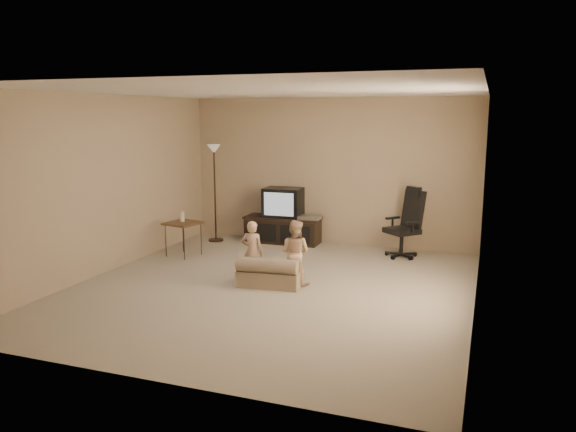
{
  "coord_description": "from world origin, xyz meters",
  "views": [
    {
      "loc": [
        2.58,
        -6.51,
        2.22
      ],
      "look_at": [
        0.01,
        0.6,
        0.84
      ],
      "focal_mm": 35.0,
      "sensor_mm": 36.0,
      "label": 1
    }
  ],
  "objects_px": {
    "child_sofa": "(269,274)",
    "office_chair": "(405,232)",
    "side_table": "(183,223)",
    "floor_lamp": "(214,171)",
    "toddler_right": "(295,252)",
    "toddler_left": "(252,252)",
    "tv_stand": "(283,220)"
  },
  "relations": [
    {
      "from": "child_sofa",
      "to": "office_chair",
      "type": "bearing_deg",
      "value": 51.21
    },
    {
      "from": "office_chair",
      "to": "side_table",
      "type": "height_order",
      "value": "office_chair"
    },
    {
      "from": "side_table",
      "to": "child_sofa",
      "type": "distance_m",
      "value": 2.18
    },
    {
      "from": "office_chair",
      "to": "toddler_right",
      "type": "height_order",
      "value": "office_chair"
    },
    {
      "from": "toddler_right",
      "to": "floor_lamp",
      "type": "bearing_deg",
      "value": -36.6
    },
    {
      "from": "tv_stand",
      "to": "toddler_left",
      "type": "relative_size",
      "value": 1.63
    },
    {
      "from": "floor_lamp",
      "to": "toddler_right",
      "type": "relative_size",
      "value": 1.97
    },
    {
      "from": "child_sofa",
      "to": "toddler_right",
      "type": "height_order",
      "value": "toddler_right"
    },
    {
      "from": "office_chair",
      "to": "child_sofa",
      "type": "distance_m",
      "value": 2.62
    },
    {
      "from": "side_table",
      "to": "floor_lamp",
      "type": "relative_size",
      "value": 0.43
    },
    {
      "from": "side_table",
      "to": "toddler_right",
      "type": "xyz_separation_m",
      "value": [
        2.16,
        -0.84,
        -0.09
      ]
    },
    {
      "from": "office_chair",
      "to": "child_sofa",
      "type": "bearing_deg",
      "value": -81.4
    },
    {
      "from": "office_chair",
      "to": "child_sofa",
      "type": "relative_size",
      "value": 1.29
    },
    {
      "from": "side_table",
      "to": "child_sofa",
      "type": "bearing_deg",
      "value": -28.87
    },
    {
      "from": "child_sofa",
      "to": "toddler_right",
      "type": "bearing_deg",
      "value": 28.96
    },
    {
      "from": "office_chair",
      "to": "toddler_right",
      "type": "bearing_deg",
      "value": -78.14
    },
    {
      "from": "child_sofa",
      "to": "toddler_left",
      "type": "bearing_deg",
      "value": 154.11
    },
    {
      "from": "side_table",
      "to": "floor_lamp",
      "type": "height_order",
      "value": "floor_lamp"
    },
    {
      "from": "floor_lamp",
      "to": "toddler_left",
      "type": "xyz_separation_m",
      "value": [
        1.6,
        -2.05,
        -0.83
      ]
    },
    {
      "from": "side_table",
      "to": "toddler_right",
      "type": "bearing_deg",
      "value": -21.27
    },
    {
      "from": "floor_lamp",
      "to": "toddler_right",
      "type": "xyz_separation_m",
      "value": [
        2.17,
        -1.96,
        -0.81
      ]
    },
    {
      "from": "office_chair",
      "to": "side_table",
      "type": "relative_size",
      "value": 1.51
    },
    {
      "from": "tv_stand",
      "to": "side_table",
      "type": "bearing_deg",
      "value": -130.99
    },
    {
      "from": "tv_stand",
      "to": "toddler_right",
      "type": "height_order",
      "value": "tv_stand"
    },
    {
      "from": "floor_lamp",
      "to": "child_sofa",
      "type": "distance_m",
      "value": 3.06
    },
    {
      "from": "office_chair",
      "to": "side_table",
      "type": "bearing_deg",
      "value": -118.98
    },
    {
      "from": "side_table",
      "to": "toddler_right",
      "type": "height_order",
      "value": "toddler_right"
    },
    {
      "from": "tv_stand",
      "to": "child_sofa",
      "type": "relative_size",
      "value": 1.58
    },
    {
      "from": "office_chair",
      "to": "floor_lamp",
      "type": "bearing_deg",
      "value": -137.65
    },
    {
      "from": "tv_stand",
      "to": "office_chair",
      "type": "xyz_separation_m",
      "value": [
        2.15,
        -0.27,
        -0.0
      ]
    },
    {
      "from": "toddler_left",
      "to": "tv_stand",
      "type": "bearing_deg",
      "value": -83.4
    },
    {
      "from": "tv_stand",
      "to": "toddler_left",
      "type": "distance_m",
      "value": 2.37
    }
  ]
}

